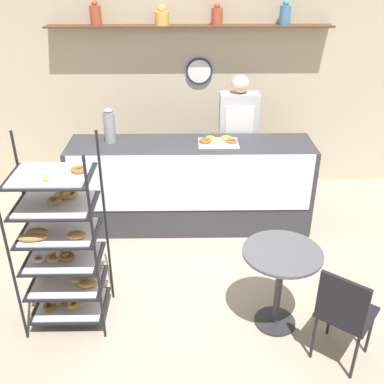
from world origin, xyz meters
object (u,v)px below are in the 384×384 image
at_px(cafe_table, 280,271).
at_px(donut_tray_counter, 218,141).
at_px(pastry_rack, 62,246).
at_px(person_worker, 238,138).
at_px(coffee_carafe, 109,126).
at_px(cafe_chair, 344,310).

xyz_separation_m(cafe_table, donut_tray_counter, (-0.41, 1.66, 0.48)).
distance_m(pastry_rack, person_worker, 2.58).
relative_size(cafe_table, coffee_carafe, 1.96).
xyz_separation_m(cafe_table, coffee_carafe, (-1.58, 1.70, 0.64)).
height_order(pastry_rack, coffee_carafe, pastry_rack).
bearing_deg(person_worker, coffee_carafe, -164.50).
distance_m(cafe_chair, donut_tray_counter, 2.29).
distance_m(person_worker, cafe_table, 2.13).
relative_size(person_worker, donut_tray_counter, 3.82).
distance_m(cafe_table, cafe_chair, 0.58).
xyz_separation_m(person_worker, coffee_carafe, (-1.44, -0.40, 0.30)).
bearing_deg(cafe_table, donut_tray_counter, 103.97).
relative_size(cafe_table, cafe_chair, 0.87).
bearing_deg(pastry_rack, cafe_table, -3.40).
distance_m(pastry_rack, cafe_chair, 2.23).
xyz_separation_m(cafe_table, cafe_chair, (0.39, -0.43, -0.03)).
height_order(person_worker, cafe_table, person_worker).
relative_size(cafe_chair, coffee_carafe, 2.25).
bearing_deg(donut_tray_counter, cafe_chair, -68.97).
bearing_deg(cafe_table, person_worker, 93.90).
bearing_deg(person_worker, cafe_chair, -78.11).
xyz_separation_m(pastry_rack, cafe_table, (1.77, -0.10, -0.19)).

